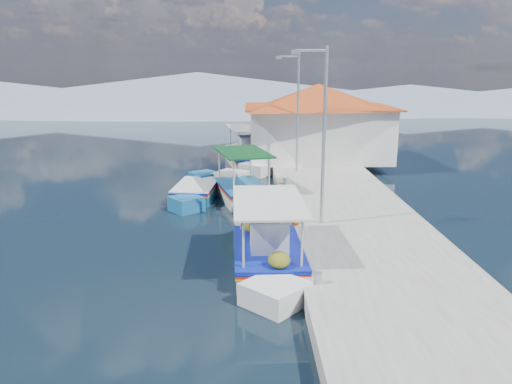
{
  "coord_description": "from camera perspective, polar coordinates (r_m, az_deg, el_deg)",
  "views": [
    {
      "loc": [
        2.05,
        -14.48,
        5.81
      ],
      "look_at": [
        2.33,
        3.33,
        1.3
      ],
      "focal_mm": 34.56,
      "sensor_mm": 36.0,
      "label": 1
    }
  ],
  "objects": [
    {
      "name": "harbor_building",
      "position": [
        29.93,
        7.14,
        8.27
      ],
      "size": [
        10.49,
        10.49,
        4.4
      ],
      "color": "white",
      "rests_on": "quay"
    },
    {
      "name": "ground",
      "position": [
        15.74,
        -8.39,
        -7.62
      ],
      "size": [
        160.0,
        160.0,
        0.0
      ],
      "primitive_type": "plane",
      "color": "black",
      "rests_on": "ground"
    },
    {
      "name": "quay",
      "position": [
        21.57,
        9.41,
        -0.93
      ],
      "size": [
        5.0,
        44.0,
        0.5
      ],
      "primitive_type": "cube",
      "color": "#A5A49B",
      "rests_on": "ground"
    },
    {
      "name": "lamp_post_near",
      "position": [
        16.78,
        7.59,
        7.38
      ],
      "size": [
        1.21,
        0.14,
        6.0
      ],
      "color": "#A5A8AD",
      "rests_on": "quay"
    },
    {
      "name": "caique_green_canopy",
      "position": [
        22.24,
        -1.46,
        0.04
      ],
      "size": [
        3.04,
        6.38,
        2.47
      ],
      "rotation": [
        0.0,
        0.0,
        -0.26
      ],
      "color": "silver",
      "rests_on": "ground"
    },
    {
      "name": "main_caique",
      "position": [
        14.9,
        1.42,
        -6.93
      ],
      "size": [
        2.16,
        6.93,
        2.28
      ],
      "rotation": [
        0.0,
        0.0,
        -0.03
      ],
      "color": "silver",
      "rests_on": "ground"
    },
    {
      "name": "bollards",
      "position": [
        20.47,
        4.03,
        -0.43
      ],
      "size": [
        0.2,
        17.2,
        0.3
      ],
      "color": "#A5A8AD",
      "rests_on": "quay"
    },
    {
      "name": "caique_blue_hull",
      "position": [
        22.68,
        -6.95,
        -0.03
      ],
      "size": [
        2.05,
        5.72,
        1.02
      ],
      "rotation": [
        0.0,
        0.0,
        0.1
      ],
      "color": "#17588C",
      "rests_on": "ground"
    },
    {
      "name": "lamp_post_far",
      "position": [
        25.68,
        4.66,
        9.78
      ],
      "size": [
        1.21,
        0.14,
        6.0
      ],
      "color": "#A5A8AD",
      "rests_on": "quay"
    },
    {
      "name": "mountain_ridge",
      "position": [
        70.73,
        2.78,
        11.13
      ],
      "size": [
        171.4,
        96.0,
        5.5
      ],
      "color": "gray",
      "rests_on": "ground"
    },
    {
      "name": "caique_far",
      "position": [
        29.96,
        -0.86,
        3.96
      ],
      "size": [
        3.03,
        7.35,
        2.61
      ],
      "rotation": [
        0.0,
        0.0,
        -0.18
      ],
      "color": "silver",
      "rests_on": "ground"
    }
  ]
}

